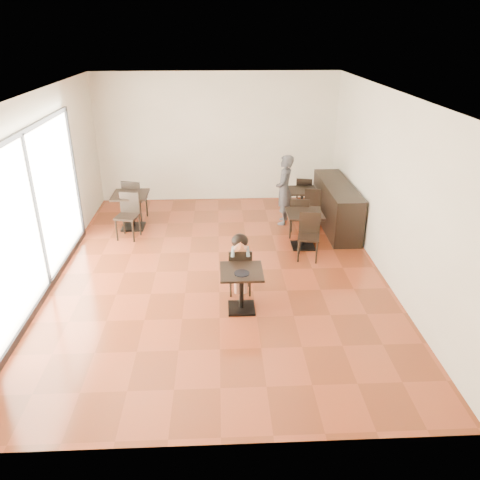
{
  "coord_description": "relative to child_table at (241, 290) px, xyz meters",
  "views": [
    {
      "loc": [
        0.03,
        -7.72,
        4.18
      ],
      "look_at": [
        0.36,
        -0.82,
        1.0
      ],
      "focal_mm": 35.0,
      "sensor_mm": 36.0,
      "label": 1
    }
  ],
  "objects": [
    {
      "name": "floor",
      "position": [
        -0.36,
        1.32,
        -0.35
      ],
      "size": [
        6.0,
        8.0,
        0.01
      ],
      "primitive_type": "cube",
      "color": "brown",
      "rests_on": "ground"
    },
    {
      "name": "ceiling",
      "position": [
        -0.36,
        1.32,
        2.85
      ],
      "size": [
        6.0,
        8.0,
        0.01
      ],
      "primitive_type": "cube",
      "color": "white",
      "rests_on": "floor"
    },
    {
      "name": "wall_back",
      "position": [
        -0.36,
        5.32,
        1.25
      ],
      "size": [
        6.0,
        0.01,
        3.2
      ],
      "primitive_type": "cube",
      "color": "silver",
      "rests_on": "floor"
    },
    {
      "name": "wall_front",
      "position": [
        -0.36,
        -2.68,
        1.25
      ],
      "size": [
        6.0,
        0.01,
        3.2
      ],
      "primitive_type": "cube",
      "color": "silver",
      "rests_on": "floor"
    },
    {
      "name": "wall_left",
      "position": [
        -3.36,
        1.32,
        1.25
      ],
      "size": [
        0.01,
        8.0,
        3.2
      ],
      "primitive_type": "cube",
      "color": "silver",
      "rests_on": "floor"
    },
    {
      "name": "wall_right",
      "position": [
        2.64,
        1.32,
        1.25
      ],
      "size": [
        0.01,
        8.0,
        3.2
      ],
      "primitive_type": "cube",
      "color": "silver",
      "rests_on": "floor"
    },
    {
      "name": "storefront_window",
      "position": [
        -3.33,
        0.82,
        1.05
      ],
      "size": [
        0.04,
        4.5,
        2.6
      ],
      "primitive_type": "cube",
      "color": "white",
      "rests_on": "floor"
    },
    {
      "name": "child_table",
      "position": [
        0.0,
        0.0,
        0.0
      ],
      "size": [
        0.67,
        0.67,
        0.71
      ],
      "primitive_type": null,
      "color": "black",
      "rests_on": "floor"
    },
    {
      "name": "child_chair",
      "position": [
        0.0,
        0.55,
        0.07
      ],
      "size": [
        0.38,
        0.38,
        0.85
      ],
      "primitive_type": null,
      "rotation": [
        0.0,
        0.0,
        3.14
      ],
      "color": "black",
      "rests_on": "floor"
    },
    {
      "name": "child",
      "position": [
        0.0,
        0.55,
        0.18
      ],
      "size": [
        0.38,
        0.53,
        1.07
      ],
      "primitive_type": null,
      "color": "gray",
      "rests_on": "child_chair"
    },
    {
      "name": "plate",
      "position": [
        0.0,
        -0.1,
        0.36
      ],
      "size": [
        0.24,
        0.24,
        0.01
      ],
      "primitive_type": "cylinder",
      "color": "black",
      "rests_on": "child_table"
    },
    {
      "name": "pizza_slice",
      "position": [
        0.0,
        0.36,
        0.57
      ],
      "size": [
        0.25,
        0.19,
        0.06
      ],
      "primitive_type": null,
      "color": "tan",
      "rests_on": "child"
    },
    {
      "name": "adult_patron",
      "position": [
        1.14,
        3.6,
        0.44
      ],
      "size": [
        0.5,
        0.65,
        1.59
      ],
      "primitive_type": "imported",
      "rotation": [
        0.0,
        0.0,
        -1.78
      ],
      "color": "#3D3D43",
      "rests_on": "floor"
    },
    {
      "name": "cafe_table_mid",
      "position": [
        1.38,
        2.29,
        0.02
      ],
      "size": [
        0.85,
        0.85,
        0.76
      ],
      "primitive_type": null,
      "rotation": [
        0.0,
        0.0,
        -0.22
      ],
      "color": "black",
      "rests_on": "floor"
    },
    {
      "name": "cafe_table_left",
      "position": [
        -2.28,
        3.45,
        0.05
      ],
      "size": [
        0.92,
        0.92,
        0.81
      ],
      "primitive_type": null,
      "rotation": [
        0.0,
        0.0,
        -0.23
      ],
      "color": "black",
      "rests_on": "floor"
    },
    {
      "name": "cafe_table_back",
      "position": [
        1.62,
        3.9,
        -0.0
      ],
      "size": [
        0.78,
        0.78,
        0.7
      ],
      "primitive_type": null,
      "rotation": [
        0.0,
        0.0,
        -0.21
      ],
      "color": "black",
      "rests_on": "floor"
    },
    {
      "name": "chair_mid_a",
      "position": [
        1.38,
        2.84,
        0.1
      ],
      "size": [
        0.49,
        0.49,
        0.91
      ],
      "primitive_type": null,
      "rotation": [
        0.0,
        0.0,
        2.92
      ],
      "color": "black",
      "rests_on": "floor"
    },
    {
      "name": "chair_mid_b",
      "position": [
        1.38,
        1.74,
        0.1
      ],
      "size": [
        0.49,
        0.49,
        0.91
      ],
      "primitive_type": null,
      "rotation": [
        0.0,
        0.0,
        -0.22
      ],
      "color": "black",
      "rests_on": "floor"
    },
    {
      "name": "chair_left_a",
      "position": [
        -2.28,
        4.0,
        0.13
      ],
      "size": [
        0.53,
        0.53,
        0.97
      ],
      "primitive_type": null,
      "rotation": [
        0.0,
        0.0,
        2.91
      ],
      "color": "black",
      "rests_on": "floor"
    },
    {
      "name": "chair_left_b",
      "position": [
        -2.28,
        2.9,
        0.13
      ],
      "size": [
        0.53,
        0.53,
        0.97
      ],
      "primitive_type": null,
      "rotation": [
        0.0,
        0.0,
        -0.23
      ],
      "color": "black",
      "rests_on": "floor"
    },
    {
      "name": "chair_back_a",
      "position": [
        1.76,
        4.45,
        0.07
      ],
      "size": [
        0.45,
        0.45,
        0.84
      ],
      "primitive_type": null,
      "rotation": [
        0.0,
        0.0,
        2.93
      ],
      "color": "black",
      "rests_on": "floor"
    },
    {
      "name": "chair_back_b",
      "position": [
        1.76,
        3.35,
        0.07
      ],
      "size": [
        0.45,
        0.45,
        0.84
      ],
      "primitive_type": null,
      "rotation": [
        0.0,
        0.0,
        -0.21
      ],
      "color": "black",
      "rests_on": "floor"
    },
    {
      "name": "service_counter",
      "position": [
        2.29,
        3.32,
        0.15
      ],
      "size": [
        0.6,
        2.4,
        1.0
      ],
      "primitive_type": "cube",
      "color": "black",
      "rests_on": "floor"
    }
  ]
}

